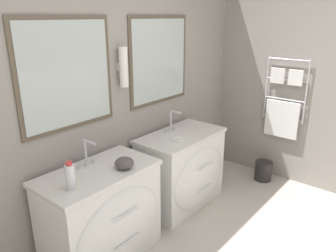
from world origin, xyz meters
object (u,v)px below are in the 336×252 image
object	(u,v)px
vanity_left	(104,215)
toiletry_bottle	(70,176)
amenity_bowl	(124,163)
waste_bin	(263,170)
vanity_right	(183,170)

from	to	relation	value
vanity_left	toiletry_bottle	xyz separation A→B (m)	(-0.31, -0.05, 0.50)
amenity_bowl	waste_bin	xyz separation A→B (m)	(2.05, -0.35, -0.74)
vanity_left	waste_bin	bearing A→B (deg)	-11.65
vanity_right	amenity_bowl	distance (m)	1.05
vanity_left	waste_bin	distance (m)	2.28
amenity_bowl	toiletry_bottle	bearing A→B (deg)	174.29
vanity_right	toiletry_bottle	size ratio (longest dim) A/B	4.55
vanity_right	waste_bin	world-z (taller)	vanity_right
vanity_left	vanity_right	xyz separation A→B (m)	(1.11, 0.00, 0.00)
vanity_left	waste_bin	world-z (taller)	vanity_left
vanity_left	vanity_right	world-z (taller)	same
toiletry_bottle	vanity_left	bearing A→B (deg)	9.95
amenity_bowl	waste_bin	distance (m)	2.20
vanity_right	toiletry_bottle	xyz separation A→B (m)	(-1.42, -0.05, 0.50)
toiletry_bottle	amenity_bowl	bearing A→B (deg)	-5.71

